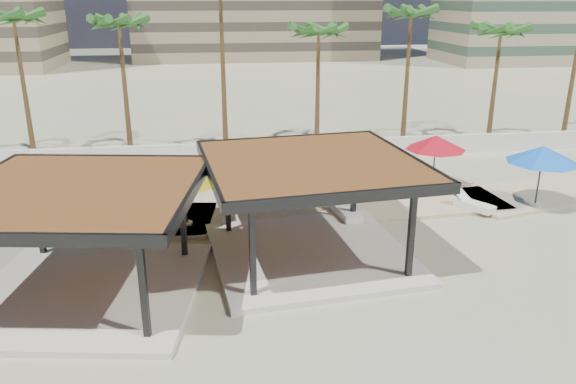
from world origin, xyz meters
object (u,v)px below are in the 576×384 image
Objects in this scene: lounger_b at (346,211)px; lounger_c at (474,205)px; pavilion_west at (81,231)px; umbrella_a at (31,177)px; umbrella_c at (436,143)px; pavilion_central at (311,199)px; lounger_a at (163,212)px.

lounger_b is 1.22× the size of lounger_c.
pavilion_west reaches higher than umbrella_a.
umbrella_a is 0.84× the size of umbrella_c.
pavilion_west is at bearing 75.94° from lounger_c.
umbrella_c is (7.70, 6.90, 0.20)m from pavilion_central.
pavilion_central is 7.79m from lounger_a.
lounger_c is (6.13, -0.02, -0.04)m from lounger_b.
lounger_b reaches higher than lounger_a.
lounger_c is at bearing 16.76° from pavilion_central.
lounger_a is at bearing -170.60° from umbrella_c.
pavilion_central reaches higher than umbrella_c.
lounger_a is at bearing 81.88° from pavilion_west.
umbrella_a is at bearing -170.90° from umbrella_c.
umbrella_a reaches higher than lounger_a.
umbrella_a is 19.61m from lounger_c.
pavilion_central is 4.64m from lounger_b.
pavilion_central is 9.31m from lounger_c.
pavilion_west is 3.58× the size of lounger_b.
lounger_c is at bearing 27.74° from pavilion_west.
umbrella_c is 1.51× the size of lounger_b.
lounger_c reaches higher than lounger_a.
umbrella_c is 1.84× the size of lounger_c.
umbrella_c is at bearing 38.66° from pavilion_west.
pavilion_central reaches higher than lounger_c.
umbrella_a is 19.05m from umbrella_c.
pavilion_west is 6.55m from umbrella_a.
lounger_b is at bearing 57.51° from lounger_c.
lounger_c is (8.38, 3.54, -1.98)m from pavilion_central.
pavilion_central is 2.75× the size of umbrella_a.
lounger_b is (-5.44, -3.35, -2.14)m from umbrella_c.
pavilion_central is 4.24× the size of lounger_c.
lounger_a is at bearing 8.31° from umbrella_a.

